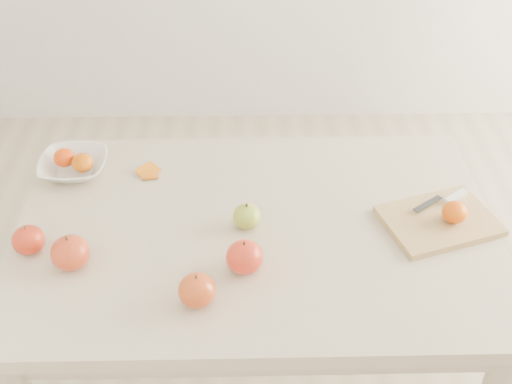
{
  "coord_description": "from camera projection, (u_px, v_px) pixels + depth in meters",
  "views": [
    {
      "loc": [
        -0.03,
        -1.2,
        1.81
      ],
      "look_at": [
        0.0,
        0.05,
        0.82
      ],
      "focal_mm": 45.0,
      "sensor_mm": 36.0,
      "label": 1
    }
  ],
  "objects": [
    {
      "name": "apple_red_c",
      "position": [
        197.0,
        290.0,
        1.38
      ],
      "size": [
        0.08,
        0.08,
        0.07
      ],
      "primitive_type": "ellipsoid",
      "color": "maroon",
      "rests_on": "table"
    },
    {
      "name": "bowl_tangerine_far",
      "position": [
        82.0,
        163.0,
        1.74
      ],
      "size": [
        0.06,
        0.06,
        0.05
      ],
      "primitive_type": "ellipsoid",
      "color": "#D45B07",
      "rests_on": "fruit_bowl"
    },
    {
      "name": "board_tangerine",
      "position": [
        455.0,
        212.0,
        1.57
      ],
      "size": [
        0.06,
        0.06,
        0.05
      ],
      "primitive_type": "ellipsoid",
      "color": "#D76307",
      "rests_on": "cutting_board"
    },
    {
      "name": "fruit_bowl",
      "position": [
        74.0,
        166.0,
        1.76
      ],
      "size": [
        0.19,
        0.19,
        0.05
      ],
      "primitive_type": "imported",
      "color": "white",
      "rests_on": "table"
    },
    {
      "name": "cutting_board",
      "position": [
        439.0,
        221.0,
        1.6
      ],
      "size": [
        0.32,
        0.27,
        0.02
      ],
      "primitive_type": "cube",
      "rotation": [
        0.0,
        0.0,
        0.31
      ],
      "color": "tan",
      "rests_on": "table"
    },
    {
      "name": "apple_red_b",
      "position": [
        70.0,
        253.0,
        1.47
      ],
      "size": [
        0.09,
        0.09,
        0.08
      ],
      "primitive_type": "ellipsoid",
      "color": "maroon",
      "rests_on": "table"
    },
    {
      "name": "apple_red_d",
      "position": [
        28.0,
        240.0,
        1.51
      ],
      "size": [
        0.08,
        0.08,
        0.07
      ],
      "primitive_type": "ellipsoid",
      "color": "maroon",
      "rests_on": "table"
    },
    {
      "name": "apple_red_e",
      "position": [
        245.0,
        257.0,
        1.46
      ],
      "size": [
        0.09,
        0.09,
        0.08
      ],
      "primitive_type": "ellipsoid",
      "color": "#A60E0D",
      "rests_on": "table"
    },
    {
      "name": "bowl_tangerine_near",
      "position": [
        64.0,
        158.0,
        1.76
      ],
      "size": [
        0.06,
        0.06,
        0.05
      ],
      "primitive_type": "ellipsoid",
      "color": "#CC3D07",
      "rests_on": "fruit_bowl"
    },
    {
      "name": "paring_knife",
      "position": [
        451.0,
        198.0,
        1.65
      ],
      "size": [
        0.16,
        0.09,
        0.01
      ],
      "color": "white",
      "rests_on": "cutting_board"
    },
    {
      "name": "orange_peel_a",
      "position": [
        148.0,
        172.0,
        1.78
      ],
      "size": [
        0.07,
        0.07,
        0.01
      ],
      "primitive_type": "cube",
      "rotation": [
        0.21,
        0.0,
        0.84
      ],
      "color": "#CC680E",
      "rests_on": "table"
    },
    {
      "name": "table",
      "position": [
        256.0,
        255.0,
        1.66
      ],
      "size": [
        1.2,
        0.8,
        0.75
      ],
      "color": "beige",
      "rests_on": "ground"
    },
    {
      "name": "orange_peel_b",
      "position": [
        150.0,
        176.0,
        1.76
      ],
      "size": [
        0.05,
        0.04,
        0.01
      ],
      "primitive_type": "cube",
      "rotation": [
        -0.14,
        0.0,
        0.13
      ],
      "color": "#CB630E",
      "rests_on": "table"
    },
    {
      "name": "apple_green",
      "position": [
        247.0,
        216.0,
        1.58
      ],
      "size": [
        0.07,
        0.07,
        0.06
      ],
      "primitive_type": "ellipsoid",
      "color": "olive",
      "rests_on": "table"
    }
  ]
}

